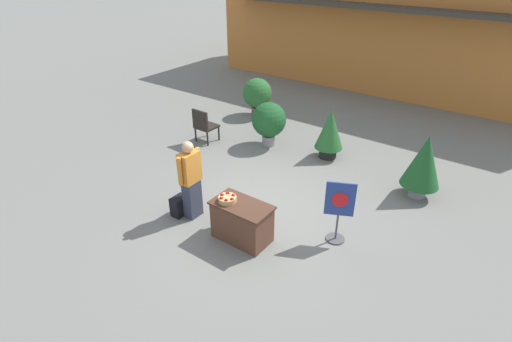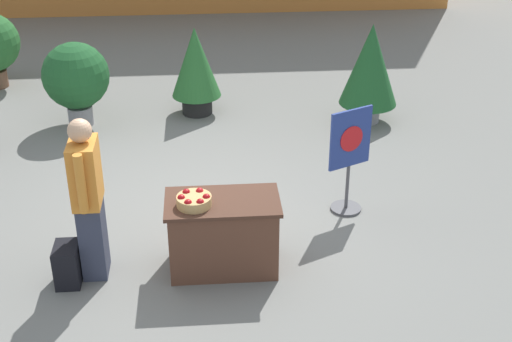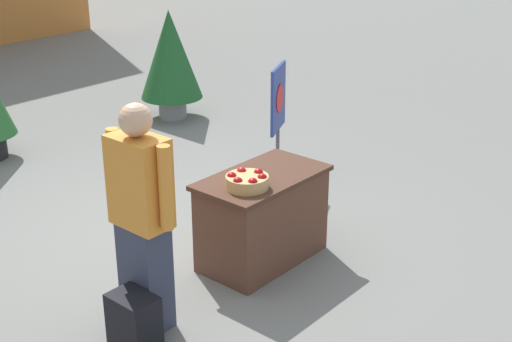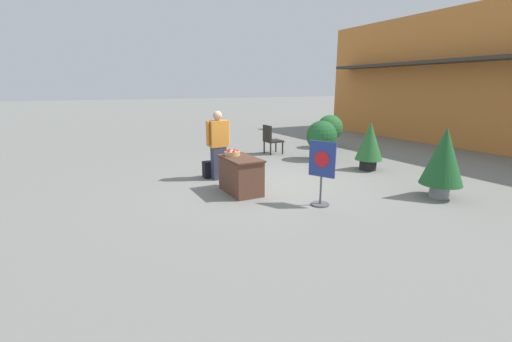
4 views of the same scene
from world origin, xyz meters
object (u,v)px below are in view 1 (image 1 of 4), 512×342
at_px(poster_board, 339,210).
at_px(potted_plant_far_right, 257,94).
at_px(backpack, 179,206).
at_px(display_table, 242,222).
at_px(potted_plant_near_left, 269,121).
at_px(potted_plant_far_left, 424,162).
at_px(person_visitor, 191,179).
at_px(apple_basket, 227,199).
at_px(patio_chair, 204,124).
at_px(potted_plant_near_right, 330,131).

bearing_deg(poster_board, potted_plant_far_right, -156.49).
bearing_deg(potted_plant_far_right, backpack, -70.03).
distance_m(display_table, potted_plant_near_left, 4.25).
bearing_deg(potted_plant_far_left, person_visitor, -135.26).
distance_m(backpack, potted_plant_far_left, 5.34).
height_order(apple_basket, poster_board, poster_board).
distance_m(patio_chair, potted_plant_near_left, 1.85).
height_order(person_visitor, potted_plant_near_left, person_visitor).
relative_size(potted_plant_far_right, potted_plant_near_right, 0.93).
bearing_deg(display_table, backpack, -174.74).
height_order(display_table, potted_plant_near_left, potted_plant_near_left).
xyz_separation_m(patio_chair, potted_plant_near_left, (1.59, 0.92, 0.19)).
relative_size(backpack, potted_plant_near_right, 0.31).
xyz_separation_m(backpack, patio_chair, (-2.00, 2.97, 0.34)).
bearing_deg(potted_plant_near_left, display_table, -62.45).
height_order(backpack, potted_plant_far_left, potted_plant_far_left).
height_order(poster_board, patio_chair, poster_board).
distance_m(backpack, poster_board, 3.28).
bearing_deg(potted_plant_far_right, apple_basket, -59.07).
xyz_separation_m(display_table, patio_chair, (-3.55, 2.83, 0.15)).
xyz_separation_m(potted_plant_near_left, potted_plant_far_right, (-1.61, 1.67, -0.00)).
xyz_separation_m(person_visitor, backpack, (-0.25, -0.15, -0.66)).
relative_size(potted_plant_near_left, potted_plant_far_left, 0.84).
relative_size(apple_basket, potted_plant_far_right, 0.28).
xyz_separation_m(potted_plant_near_left, potted_plant_near_right, (1.71, 0.30, 0.01)).
distance_m(apple_basket, patio_chair, 4.39).
bearing_deg(person_visitor, patio_chair, 128.89).
height_order(backpack, patio_chair, patio_chair).
bearing_deg(apple_basket, potted_plant_far_left, 54.84).
relative_size(person_visitor, potted_plant_near_left, 1.37).
bearing_deg(display_table, apple_basket, -164.91).
bearing_deg(potted_plant_far_left, poster_board, -107.48).
bearing_deg(potted_plant_far_right, patio_chair, -89.56).
bearing_deg(poster_board, potted_plant_far_left, 137.11).
relative_size(apple_basket, poster_board, 0.27).
distance_m(poster_board, potted_plant_far_right, 6.70).
height_order(apple_basket, potted_plant_near_right, potted_plant_near_right).
relative_size(backpack, potted_plant_near_left, 0.34).
height_order(potted_plant_far_left, potted_plant_near_right, potted_plant_far_left).
distance_m(potted_plant_near_left, potted_plant_far_right, 2.33).
bearing_deg(potted_plant_near_right, potted_plant_far_right, 157.53).
xyz_separation_m(person_visitor, potted_plant_far_right, (-2.28, 5.42, -0.14)).
relative_size(apple_basket, patio_chair, 0.35).
xyz_separation_m(backpack, potted_plant_near_left, (-0.41, 3.89, 0.53)).
bearing_deg(apple_basket, patio_chair, 138.45).
bearing_deg(backpack, potted_plant_near_left, 96.00).
height_order(apple_basket, patio_chair, patio_chair).
distance_m(person_visitor, potted_plant_far_left, 5.01).
xyz_separation_m(apple_basket, backpack, (-1.27, -0.07, -0.64)).
distance_m(person_visitor, potted_plant_far_right, 5.88).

